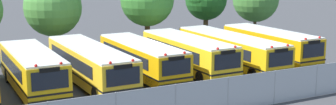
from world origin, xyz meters
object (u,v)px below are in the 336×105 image
(tree_2, at_px, (52,8))
(school_bus_2, at_px, (90,64))
(school_bus_5, at_px, (230,49))
(school_bus_6, at_px, (270,45))
(school_bus_3, at_px, (142,58))
(school_bus_1, at_px, (32,69))
(school_bus_4, at_px, (188,53))

(tree_2, bearing_deg, school_bus_2, -90.40)
(school_bus_2, distance_m, tree_2, 10.17)
(school_bus_2, xyz_separation_m, school_bus_5, (11.12, -0.11, -0.01))
(school_bus_5, xyz_separation_m, tree_2, (-11.05, 9.89, 2.78))
(school_bus_2, height_order, school_bus_6, school_bus_6)
(school_bus_3, height_order, tree_2, tree_2)
(school_bus_3, relative_size, school_bus_6, 1.04)
(school_bus_3, bearing_deg, school_bus_5, 176.38)
(school_bus_1, height_order, tree_2, tree_2)
(school_bus_2, relative_size, tree_2, 1.72)
(school_bus_2, bearing_deg, tree_2, -91.44)
(school_bus_2, relative_size, school_bus_3, 1.14)
(school_bus_6, bearing_deg, school_bus_1, -1.03)
(tree_2, bearing_deg, school_bus_1, -111.18)
(school_bus_4, height_order, school_bus_6, school_bus_4)
(school_bus_1, distance_m, school_bus_3, 7.57)
(school_bus_3, distance_m, school_bus_6, 11.14)
(school_bus_1, bearing_deg, school_bus_6, 179.53)
(school_bus_2, relative_size, school_bus_4, 1.13)
(school_bus_6, bearing_deg, tree_2, -34.05)
(school_bus_2, bearing_deg, school_bus_4, 177.80)
(school_bus_1, relative_size, school_bus_2, 0.83)
(school_bus_3, distance_m, school_bus_5, 7.26)
(school_bus_5, bearing_deg, school_bus_6, 179.62)
(school_bus_2, distance_m, school_bus_5, 11.12)
(school_bus_3, height_order, school_bus_6, school_bus_6)
(school_bus_3, height_order, school_bus_5, school_bus_5)
(school_bus_1, distance_m, school_bus_2, 3.70)
(school_bus_1, relative_size, school_bus_6, 0.99)
(school_bus_3, relative_size, tree_2, 1.52)
(school_bus_5, bearing_deg, school_bus_1, -0.89)
(school_bus_1, bearing_deg, school_bus_2, 179.15)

